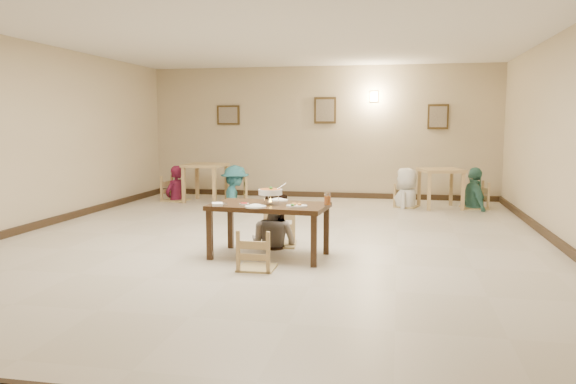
% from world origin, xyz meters
% --- Properties ---
extents(floor, '(10.00, 10.00, 0.00)m').
position_xyz_m(floor, '(0.00, 0.00, 0.00)').
color(floor, beige).
rests_on(floor, ground).
extents(ceiling, '(10.00, 10.00, 0.00)m').
position_xyz_m(ceiling, '(0.00, 0.00, 3.00)').
color(ceiling, silver).
rests_on(ceiling, wall_back).
extents(wall_back, '(10.00, 0.00, 10.00)m').
position_xyz_m(wall_back, '(0.00, 5.00, 1.50)').
color(wall_back, '#BEAC8B').
rests_on(wall_back, floor).
extents(wall_front, '(10.00, 0.00, 10.00)m').
position_xyz_m(wall_front, '(0.00, -5.00, 1.50)').
color(wall_front, '#BEAC8B').
rests_on(wall_front, floor).
extents(wall_left, '(0.00, 10.00, 10.00)m').
position_xyz_m(wall_left, '(-4.00, 0.00, 1.50)').
color(wall_left, '#BEAC8B').
rests_on(wall_left, floor).
extents(wall_right, '(0.00, 10.00, 10.00)m').
position_xyz_m(wall_right, '(4.00, 0.00, 1.50)').
color(wall_right, '#BEAC8B').
rests_on(wall_right, floor).
extents(baseboard_back, '(8.00, 0.06, 0.12)m').
position_xyz_m(baseboard_back, '(0.00, 4.97, 0.06)').
color(baseboard_back, '#2F2013').
rests_on(baseboard_back, floor).
extents(baseboard_left, '(0.06, 10.00, 0.12)m').
position_xyz_m(baseboard_left, '(-3.97, 0.00, 0.06)').
color(baseboard_left, '#2F2013').
rests_on(baseboard_left, floor).
extents(baseboard_right, '(0.06, 10.00, 0.12)m').
position_xyz_m(baseboard_right, '(3.97, 0.00, 0.06)').
color(baseboard_right, '#2F2013').
rests_on(baseboard_right, floor).
extents(picture_a, '(0.55, 0.04, 0.45)m').
position_xyz_m(picture_a, '(-2.20, 4.96, 1.90)').
color(picture_a, '#392912').
rests_on(picture_a, wall_back).
extents(picture_b, '(0.50, 0.04, 0.60)m').
position_xyz_m(picture_b, '(0.10, 4.96, 2.00)').
color(picture_b, '#392912').
rests_on(picture_b, wall_back).
extents(picture_c, '(0.45, 0.04, 0.55)m').
position_xyz_m(picture_c, '(2.60, 4.96, 1.85)').
color(picture_c, '#392912').
rests_on(picture_c, wall_back).
extents(wall_sconce, '(0.16, 0.05, 0.22)m').
position_xyz_m(wall_sconce, '(1.20, 4.96, 2.30)').
color(wall_sconce, '#FFD88C').
rests_on(wall_sconce, wall_back).
extents(main_table, '(1.52, 0.94, 0.68)m').
position_xyz_m(main_table, '(0.17, -1.00, 0.60)').
color(main_table, '#392312').
rests_on(main_table, floor).
extents(chair_far, '(0.50, 0.50, 1.06)m').
position_xyz_m(chair_far, '(0.14, -0.30, 0.53)').
color(chair_far, tan).
rests_on(chair_far, floor).
extents(chair_near, '(0.43, 0.43, 0.91)m').
position_xyz_m(chair_near, '(0.17, -1.61, 0.45)').
color(chair_near, tan).
rests_on(chair_near, floor).
extents(main_diner, '(0.91, 0.81, 1.54)m').
position_xyz_m(main_diner, '(0.09, -0.37, 0.77)').
color(main_diner, gray).
rests_on(main_diner, floor).
extents(curry_warmer, '(0.34, 0.30, 0.27)m').
position_xyz_m(curry_warmer, '(0.20, -1.03, 0.84)').
color(curry_warmer, silver).
rests_on(curry_warmer, main_table).
extents(rice_plate_far, '(0.26, 0.26, 0.06)m').
position_xyz_m(rice_plate_far, '(0.23, -0.70, 0.70)').
color(rice_plate_far, white).
rests_on(rice_plate_far, main_table).
extents(rice_plate_near, '(0.26, 0.26, 0.06)m').
position_xyz_m(rice_plate_near, '(0.08, -1.32, 0.70)').
color(rice_plate_near, white).
rests_on(rice_plate_near, main_table).
extents(fried_plate, '(0.26, 0.26, 0.06)m').
position_xyz_m(fried_plate, '(0.56, -1.18, 0.70)').
color(fried_plate, white).
rests_on(fried_plate, main_table).
extents(chili_dish, '(0.12, 0.12, 0.03)m').
position_xyz_m(chili_dish, '(-0.12, -1.13, 0.70)').
color(chili_dish, white).
rests_on(chili_dish, main_table).
extents(napkin_cutlery, '(0.21, 0.28, 0.03)m').
position_xyz_m(napkin_cutlery, '(-0.43, -1.24, 0.70)').
color(napkin_cutlery, white).
rests_on(napkin_cutlery, main_table).
extents(drink_glass, '(0.08, 0.08, 0.16)m').
position_xyz_m(drink_glass, '(0.91, -0.96, 0.76)').
color(drink_glass, white).
rests_on(drink_glass, main_table).
extents(bg_table_left, '(0.88, 0.88, 0.83)m').
position_xyz_m(bg_table_left, '(-2.37, 3.77, 0.69)').
color(bg_table_left, tan).
rests_on(bg_table_left, floor).
extents(bg_table_right, '(0.97, 0.97, 0.80)m').
position_xyz_m(bg_table_right, '(2.62, 3.77, 0.66)').
color(bg_table_right, tan).
rests_on(bg_table_right, floor).
extents(bg_chair_ll, '(0.49, 0.49, 1.05)m').
position_xyz_m(bg_chair_ll, '(-3.06, 3.73, 0.52)').
color(bg_chair_ll, tan).
rests_on(bg_chair_ll, floor).
extents(bg_chair_lr, '(0.49, 0.49, 1.04)m').
position_xyz_m(bg_chair_lr, '(-1.69, 3.72, 0.52)').
color(bg_chair_lr, tan).
rests_on(bg_chair_lr, floor).
extents(bg_chair_rl, '(0.43, 0.43, 0.91)m').
position_xyz_m(bg_chair_rl, '(1.95, 3.77, 0.45)').
color(bg_chair_rl, tan).
rests_on(bg_chair_rl, floor).
extents(bg_chair_rr, '(0.48, 0.48, 1.02)m').
position_xyz_m(bg_chair_rr, '(3.28, 3.84, 0.51)').
color(bg_chair_rr, tan).
rests_on(bg_chair_rr, floor).
extents(bg_diner_a, '(0.54, 0.66, 1.56)m').
position_xyz_m(bg_diner_a, '(-3.06, 3.73, 0.78)').
color(bg_diner_a, '#58112A').
rests_on(bg_diner_a, floor).
extents(bg_diner_b, '(0.93, 1.19, 1.62)m').
position_xyz_m(bg_diner_b, '(-1.69, 3.72, 0.81)').
color(bg_diner_b, teal).
rests_on(bg_diner_b, floor).
extents(bg_diner_c, '(0.67, 0.88, 1.61)m').
position_xyz_m(bg_diner_c, '(1.95, 3.77, 0.81)').
color(bg_diner_c, silver).
rests_on(bg_diner_c, floor).
extents(bg_diner_d, '(0.65, 1.05, 1.66)m').
position_xyz_m(bg_diner_d, '(3.28, 3.84, 0.83)').
color(bg_diner_d, '#40806F').
rests_on(bg_diner_d, floor).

